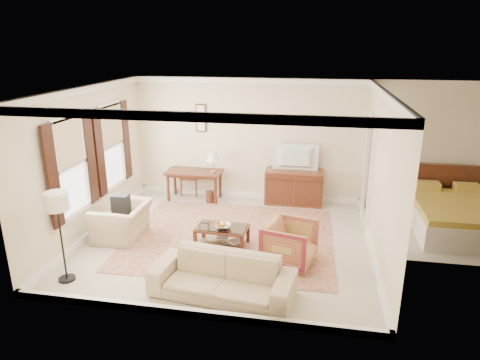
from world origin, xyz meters
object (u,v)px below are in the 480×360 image
(club_armchair, at_px, (122,216))
(tv, at_px, (295,150))
(writing_desk, at_px, (194,175))
(coffee_table, at_px, (222,231))
(striped_armchair, at_px, (290,241))
(sideboard, at_px, (294,187))
(sofa, at_px, (222,271))

(club_armchair, bearing_deg, tv, 127.43)
(writing_desk, height_order, coffee_table, writing_desk)
(coffee_table, bearing_deg, striped_armchair, -18.53)
(sideboard, bearing_deg, sofa, -101.41)
(tv, relative_size, striped_armchair, 1.19)
(coffee_table, height_order, sofa, sofa)
(club_armchair, relative_size, sofa, 0.49)
(sideboard, bearing_deg, club_armchair, -142.41)
(writing_desk, xyz_separation_m, sofa, (1.57, -3.93, -0.19))
(writing_desk, relative_size, sofa, 0.61)
(tv, xyz_separation_m, striped_armchair, (0.11, -2.88, -0.91))
(writing_desk, xyz_separation_m, striped_armchair, (2.50, -2.75, -0.19))
(striped_armchair, bearing_deg, sideboard, 16.02)
(coffee_table, relative_size, sofa, 0.46)
(writing_desk, relative_size, coffee_table, 1.34)
(sideboard, distance_m, club_armchair, 4.02)
(striped_armchair, distance_m, club_armchair, 3.32)
(striped_armchair, distance_m, sofa, 1.50)
(coffee_table, bearing_deg, tv, 64.07)
(sideboard, relative_size, striped_armchair, 1.59)
(writing_desk, bearing_deg, tv, 2.94)
(sideboard, distance_m, striped_armchair, 2.90)
(writing_desk, height_order, tv, tv)
(tv, height_order, club_armchair, tv)
(tv, height_order, sofa, tv)
(sideboard, relative_size, club_armchair, 1.26)
(sideboard, bearing_deg, striped_armchair, -87.90)
(club_armchair, bearing_deg, striped_armchair, 82.34)
(club_armchair, bearing_deg, sofa, 55.51)
(sideboard, xyz_separation_m, coffee_table, (-1.19, -2.46, -0.11))
(sideboard, distance_m, coffee_table, 2.74)
(striped_armchair, height_order, sofa, striped_armchair)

